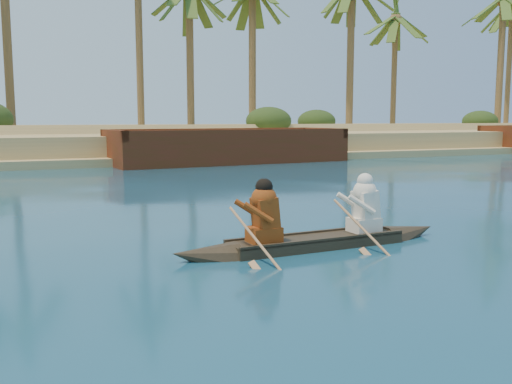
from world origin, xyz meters
name	(u,v)px	position (x,y,z in m)	size (l,w,h in m)	color
sandy_embankment	(106,137)	(0.00, 46.89, 0.53)	(150.00, 51.00, 1.50)	tan
palm_grove	(131,27)	(0.00, 35.00, 8.00)	(110.00, 14.00, 16.00)	#3B5C20
shrub_cluster	(145,133)	(0.00, 31.50, 1.20)	(100.00, 6.00, 2.40)	#283D16
canoe	(316,232)	(-3.02, 4.98, 0.26)	(4.99, 0.87, 1.37)	#32281B
barge_mid	(229,149)	(2.12, 22.70, 0.66)	(11.65, 4.74, 1.90)	#5B2013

